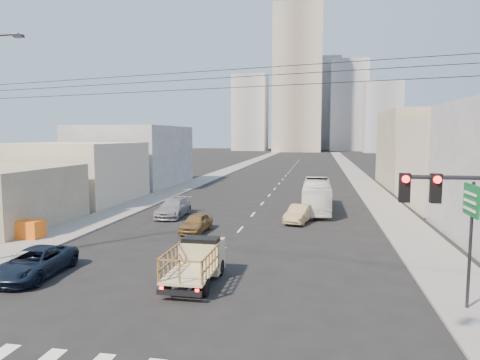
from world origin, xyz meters
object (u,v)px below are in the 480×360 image
(sedan_tan, at_px, (299,214))
(green_sign, at_px, (471,215))
(sedan_grey, at_px, (173,208))
(sedan_brown, at_px, (196,223))
(traffic_signal, at_px, (480,235))
(navy_pickup, at_px, (35,263))
(crate_stack, at_px, (28,229))
(city_bus, at_px, (317,195))
(flatbed_pickup, at_px, (196,259))

(sedan_tan, xyz_separation_m, green_sign, (7.12, -15.86, 3.07))
(sedan_tan, height_order, sedan_grey, sedan_grey)
(sedan_brown, height_order, green_sign, green_sign)
(traffic_signal, bearing_deg, sedan_grey, 127.11)
(navy_pickup, bearing_deg, sedan_brown, 62.19)
(navy_pickup, bearing_deg, sedan_grey, 81.84)
(green_sign, height_order, crate_stack, green_sign)
(sedan_grey, relative_size, green_sign, 1.01)
(navy_pickup, xyz_separation_m, city_bus, (13.13, 20.80, 0.72))
(flatbed_pickup, bearing_deg, sedan_grey, 112.92)
(flatbed_pickup, distance_m, traffic_signal, 11.91)
(green_sign, bearing_deg, navy_pickup, 178.31)
(navy_pickup, distance_m, city_bus, 24.61)
(sedan_grey, height_order, crate_stack, sedan_grey)
(sedan_brown, xyz_separation_m, sedan_tan, (6.94, 4.69, 0.03))
(flatbed_pickup, relative_size, green_sign, 0.88)
(flatbed_pickup, xyz_separation_m, sedan_brown, (-2.93, 10.01, -0.45))
(navy_pickup, height_order, sedan_grey, sedan_grey)
(sedan_brown, distance_m, sedan_grey, 6.23)
(sedan_brown, relative_size, sedan_grey, 0.74)
(navy_pickup, xyz_separation_m, crate_stack, (-5.20, 6.50, 0.02))
(flatbed_pickup, xyz_separation_m, sedan_tan, (4.01, 14.70, -0.42))
(green_sign, bearing_deg, sedan_grey, 137.03)
(city_bus, relative_size, sedan_brown, 2.67)
(sedan_tan, relative_size, traffic_signal, 0.68)
(sedan_tan, distance_m, sedan_grey, 10.44)
(traffic_signal, bearing_deg, city_bus, 99.54)
(flatbed_pickup, relative_size, traffic_signal, 0.73)
(flatbed_pickup, relative_size, sedan_brown, 1.17)
(sedan_grey, distance_m, green_sign, 24.16)
(sedan_tan, bearing_deg, sedan_brown, -132.43)
(sedan_tan, xyz_separation_m, traffic_signal, (5.72, -20.87, 3.40))
(navy_pickup, relative_size, traffic_signal, 0.81)
(sedan_grey, bearing_deg, sedan_brown, -57.06)
(city_bus, xyz_separation_m, sedan_tan, (-1.29, -5.49, -0.72))
(sedan_brown, bearing_deg, traffic_signal, -48.32)
(flatbed_pickup, height_order, crate_stack, flatbed_pickup)
(traffic_signal, height_order, crate_stack, traffic_signal)
(flatbed_pickup, distance_m, sedan_tan, 15.24)
(sedan_grey, height_order, traffic_signal, traffic_signal)
(traffic_signal, xyz_separation_m, green_sign, (1.39, 5.01, -0.34))
(navy_pickup, relative_size, sedan_brown, 1.29)
(sedan_grey, bearing_deg, green_sign, -44.03)
(city_bus, relative_size, sedan_grey, 1.98)
(sedan_brown, bearing_deg, crate_stack, -154.20)
(city_bus, bearing_deg, sedan_tan, -103.59)
(green_sign, bearing_deg, sedan_brown, 141.52)
(sedan_grey, xyz_separation_m, green_sign, (17.54, -16.34, 3.01))
(green_sign, bearing_deg, sedan_tan, 114.16)
(flatbed_pickup, relative_size, sedan_tan, 1.07)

